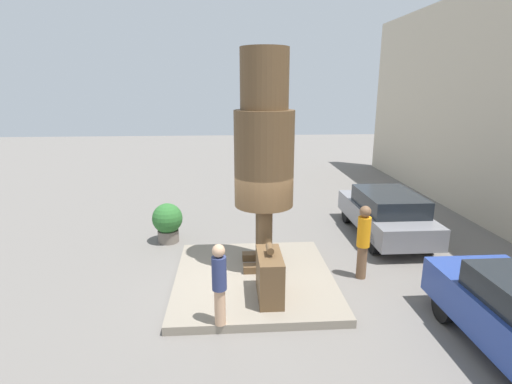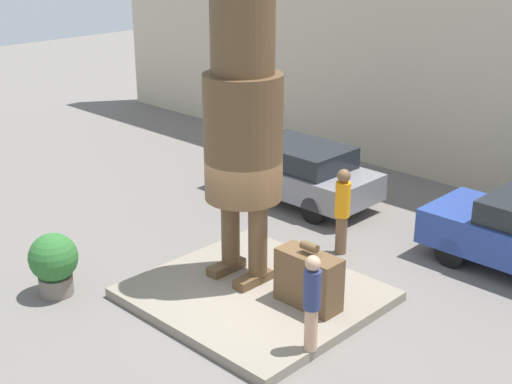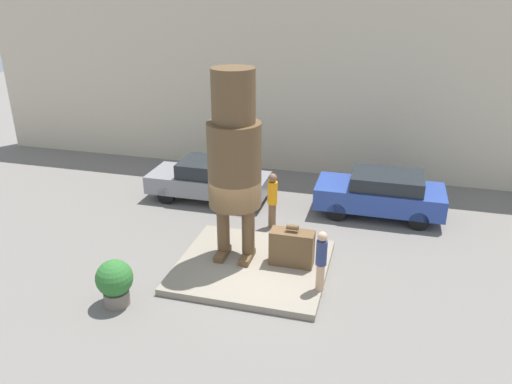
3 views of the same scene
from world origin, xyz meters
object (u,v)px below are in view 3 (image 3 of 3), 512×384
worker_hivis (272,198)px  giant_suitcase (292,248)px  tourist (321,259)px  parked_car_blue (381,193)px  planter_pot (115,281)px  parked_car_grey (210,179)px  statue_figure (234,153)px

worker_hivis → giant_suitcase: bearing=-64.8°
tourist → parked_car_blue: 5.42m
worker_hivis → planter_pot: bearing=-118.0°
parked_car_grey → planter_pot: 6.71m
parked_car_grey → parked_car_blue: (6.00, 0.22, 0.02)m
parked_car_blue → parked_car_grey: bearing=2.1°
parked_car_blue → worker_hivis: size_ratio=2.28×
giant_suitcase → planter_pot: size_ratio=1.00×
giant_suitcase → parked_car_blue: 4.77m
statue_figure → tourist: 3.48m
parked_car_grey → statue_figure: bearing=119.0°
tourist → parked_car_grey: tourist is taller
tourist → parked_car_grey: size_ratio=0.38×
giant_suitcase → parked_car_blue: size_ratio=0.29×
giant_suitcase → planter_pot: 4.67m
planter_pot → worker_hivis: size_ratio=0.65×
statue_figure → worker_hivis: (0.48, 2.37, -2.23)m
statue_figure → giant_suitcase: statue_figure is taller
statue_figure → parked_car_blue: 6.17m
statue_figure → parked_car_blue: statue_figure is taller
giant_suitcase → worker_hivis: size_ratio=0.65×
statue_figure → planter_pot: bearing=-129.5°
giant_suitcase → worker_hivis: bearing=115.2°
statue_figure → worker_hivis: 3.29m
parked_car_grey → planter_pot: size_ratio=3.57×
parked_car_blue → worker_hivis: worker_hivis is taller
parked_car_blue → planter_pot: 9.16m
planter_pot → statue_figure: bearing=50.5°
tourist → parked_car_grey: 6.93m
statue_figure → giant_suitcase: bearing=-0.3°
giant_suitcase → parked_car_grey: parked_car_grey is taller
tourist → worker_hivis: (-2.04, 3.41, -0.06)m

